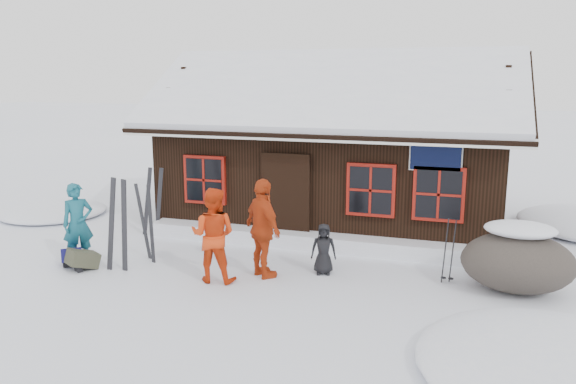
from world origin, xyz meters
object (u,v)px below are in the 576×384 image
Objects in this scene: ski_pair_left at (118,226)px; ski_poles at (449,252)px; skier_orange_right at (263,229)px; skier_orange_left at (213,235)px; skier_crouched at (324,249)px; backpack_blue at (72,259)px; boulder at (518,260)px; skier_teal at (78,224)px; backpack_olive at (83,262)px.

ski_poles is (6.10, 1.31, -0.32)m from ski_pair_left.
skier_orange_right is 1.00× the size of ski_pair_left.
skier_orange_left is at bearing 7.54° from ski_pair_left.
skier_orange_right reaches higher than skier_crouched.
skier_orange_left is 1.42× the size of ski_poles.
skier_crouched is 5.05m from backpack_blue.
skier_crouched is 0.51× the size of boulder.
backpack_blue is (-3.09, -0.10, -0.74)m from skier_orange_left.
skier_orange_right reaches higher than skier_teal.
backpack_blue is at bearing -172.92° from ski_pair_left.
ski_pair_left reaches higher than skier_teal.
skier_orange_left is 2.12m from skier_crouched.
ski_poles is (7.13, 1.17, -0.24)m from skier_teal.
ski_poles is at bearing -127.35° from skier_orange_right.
skier_orange_right reaches higher than ski_poles.
skier_orange_right is at bearing -43.96° from skier_teal.
backpack_blue is (-8.37, -1.27, -0.43)m from boulder.
ski_pair_left is 1.34m from backpack_blue.
skier_orange_right is 4.55m from boulder.
skier_orange_left reaches higher than skier_teal.
skier_teal is 3.84m from skier_orange_right.
ski_pair_left is (-7.26, -1.24, 0.33)m from boulder.
backpack_olive is at bearing -170.00° from boulder.
ski_poles reaches higher than boulder.
skier_crouched is (4.85, 0.92, -0.33)m from skier_teal.
ski_pair_left is at bearing -4.20° from skier_orange_left.
skier_teal is 1.33× the size of ski_poles.
ski_poles is at bearing -169.32° from skier_orange_left.
boulder is (5.28, 1.17, -0.31)m from skier_orange_left.
skier_orange_right is at bearing 41.56° from backpack_olive.
skier_teal is 3.02m from skier_orange_left.
skier_orange_right is 2.83m from ski_pair_left.
boulder is 7.38m from ski_pair_left.
ski_pair_left is 3.48× the size of backpack_olive.
skier_crouched is 1.95× the size of backpack_blue.
ski_pair_left is at bearing 43.25° from backpack_olive.
skier_crouched is 2.30m from ski_poles.
skier_orange_left is 4.31m from ski_poles.
ski_poles reaches higher than backpack_blue.
ski_pair_left is 3.74× the size of backpack_blue.
ski_pair_left is at bearing -170.33° from boulder.
backpack_blue is 0.40m from backpack_olive.
boulder is (4.49, 0.69, -0.37)m from skier_orange_right.
skier_orange_left is 2.82m from backpack_olive.
skier_teal reaches higher than ski_poles.
skier_orange_left is at bearing -51.39° from skier_teal.
boulder is (3.45, 0.18, 0.08)m from skier_crouched.
skier_orange_right is 1.24m from skier_crouched.
skier_orange_right reaches higher than backpack_blue.
boulder is at bearing -31.04° from backpack_blue.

